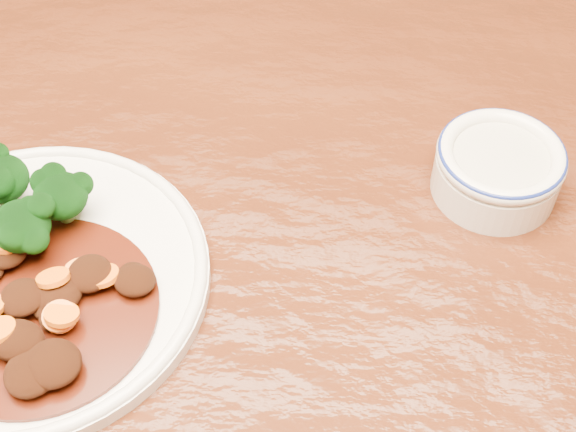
# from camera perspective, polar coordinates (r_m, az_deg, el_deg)

# --- Properties ---
(dining_table) EXTENTS (1.60, 1.08, 0.75)m
(dining_table) POSITION_cam_1_polar(r_m,az_deg,el_deg) (0.70, -6.25, -9.64)
(dining_table) COLOR #4C200D
(dining_table) RESTS_ON ground
(dinner_plate) EXTENTS (0.28, 0.28, 0.02)m
(dinner_plate) POSITION_cam_1_polar(r_m,az_deg,el_deg) (0.66, -18.03, -4.28)
(dinner_plate) COLOR white
(dinner_plate) RESTS_ON dining_table
(mince_stew) EXTENTS (0.18, 0.18, 0.03)m
(mince_stew) POSITION_cam_1_polar(r_m,az_deg,el_deg) (0.62, -17.72, -5.99)
(mince_stew) COLOR #441407
(mince_stew) RESTS_ON dinner_plate
(dip_bowl) EXTENTS (0.11, 0.11, 0.05)m
(dip_bowl) POSITION_cam_1_polar(r_m,az_deg,el_deg) (0.70, 14.71, 3.36)
(dip_bowl) COLOR white
(dip_bowl) RESTS_ON dining_table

